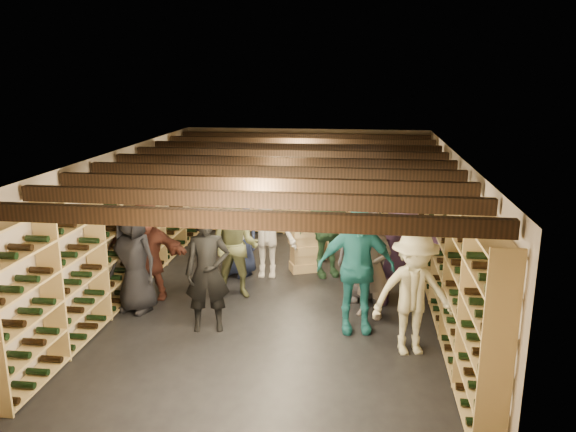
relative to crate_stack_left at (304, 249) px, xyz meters
The scene contains 23 objects.
ground 1.39m from the crate_stack_left, 100.93° to the right, with size 8.00×8.00×0.00m, color black.
walls 1.53m from the crate_stack_left, 100.93° to the right, with size 5.52×8.02×2.40m.
ceiling 2.38m from the crate_stack_left, 100.93° to the right, with size 5.50×8.00×0.01m, color beige.
ceiling_joists 2.26m from the crate_stack_left, 100.93° to the right, with size 5.40×7.12×0.18m.
wine_rack_left 3.17m from the crate_stack_left, 155.26° to the right, with size 0.32×7.50×2.15m.
wine_rack_right 2.74m from the crate_stack_left, 29.27° to the right, with size 0.32×7.50×2.15m.
wine_rack_back 2.62m from the crate_stack_left, 95.67° to the left, with size 4.70×0.30×2.15m.
crate_stack_left is the anchor object (origin of this frame).
crate_stack_right 0.81m from the crate_stack_left, 81.34° to the left, with size 0.53×0.37×0.68m.
crate_loose 1.68m from the crate_stack_left, 69.26° to the left, with size 0.50×0.33×0.17m, color tan.
person_0 3.27m from the crate_stack_left, 138.64° to the right, with size 0.82×0.53×1.68m, color black.
person_1 2.92m from the crate_stack_left, 112.85° to the right, with size 0.64×0.42×1.77m, color black.
person_2 1.77m from the crate_stack_left, 126.22° to the right, with size 0.84×0.65×1.73m, color #5D613C.
person_3 3.47m from the crate_stack_left, 59.74° to the right, with size 1.09×0.63×1.69m, color #C0BB93.
person_4 2.63m from the crate_stack_left, 67.67° to the right, with size 1.11×0.46×1.90m, color #1E6C70.
person_5 2.93m from the crate_stack_left, 146.82° to the right, with size 1.52×0.48×1.64m, color brown.
person_6 1.32m from the crate_stack_left, 163.53° to the right, with size 0.86×0.56×1.75m, color #1C2546.
person_7 2.29m from the crate_stack_left, 57.10° to the right, with size 0.59×0.39×1.63m, color gray.
person_8 1.46m from the crate_stack_left, 26.40° to the right, with size 0.91×0.71×1.87m, color #401715.
person_9 0.87m from the crate_stack_left, 147.81° to the right, with size 1.10×0.63×1.70m, color beige.
person_10 0.64m from the crate_stack_left, 24.48° to the right, with size 1.01×0.42×1.73m, color #2C5234.
person_11 2.19m from the crate_stack_left, 37.65° to the right, with size 1.71×0.54×1.84m, color #7F568F.
person_12 1.74m from the crate_stack_left, 46.57° to the right, with size 0.93×0.61×1.90m, color #2E2E32.
Camera 1 is at (1.25, -8.68, 3.66)m, focal length 35.00 mm.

